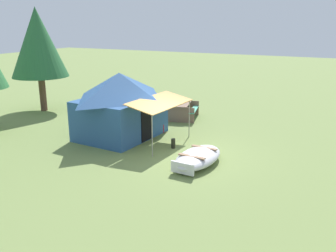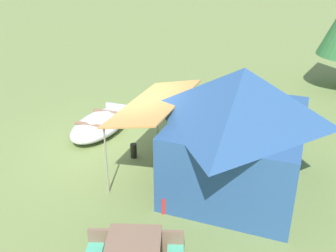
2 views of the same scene
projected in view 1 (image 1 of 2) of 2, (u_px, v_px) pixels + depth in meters
The scene contains 7 objects.
ground_plane at pixel (179, 152), 13.42m from camera, with size 80.00×80.00×0.00m, color olive.
beached_rowboat at pixel (198, 157), 12.25m from camera, with size 2.50×1.36×0.48m.
canvas_cabin_tent at pixel (120, 104), 14.94m from camera, with size 3.77×4.16×2.63m.
picnic_table at pixel (181, 109), 17.98m from camera, with size 2.09×1.92×0.77m.
cooler_box at pixel (160, 127), 15.92m from camera, with size 0.47×0.40×0.36m, color #B82B31.
fuel_can at pixel (173, 143), 13.83m from camera, with size 0.16×0.16×0.37m, color black.
pine_tree_far_center at pixel (38, 43), 18.70m from camera, with size 2.86×2.86×5.30m.
Camera 1 is at (-11.49, -5.25, 4.64)m, focal length 39.38 mm.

